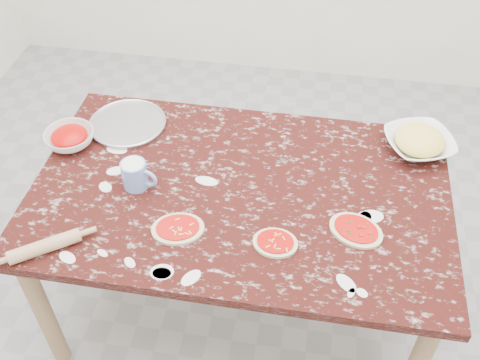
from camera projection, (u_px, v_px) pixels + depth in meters
name	position (u px, v px, depth m)	size (l,w,h in m)	color
ground	(240.00, 299.00, 2.66)	(4.00, 4.00, 0.00)	gray
worktable	(240.00, 204.00, 2.20)	(1.60, 1.00, 0.75)	black
pizza_tray	(128.00, 124.00, 2.41)	(0.33, 0.33, 0.01)	#B2B2B7
sauce_bowl	(70.00, 138.00, 2.30)	(0.20, 0.20, 0.06)	white
cheese_bowl	(419.00, 144.00, 2.28)	(0.27, 0.27, 0.07)	white
flour_mug	(136.00, 175.00, 2.11)	(0.14, 0.10, 0.11)	#6F8CD9
pizza_left	(178.00, 229.00, 1.99)	(0.22, 0.19, 0.02)	beige
pizza_mid	(275.00, 243.00, 1.94)	(0.17, 0.14, 0.02)	beige
pizza_right	(356.00, 230.00, 1.98)	(0.24, 0.22, 0.02)	beige
rolling_pin	(45.00, 246.00, 1.91)	(0.05, 0.05, 0.25)	tan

